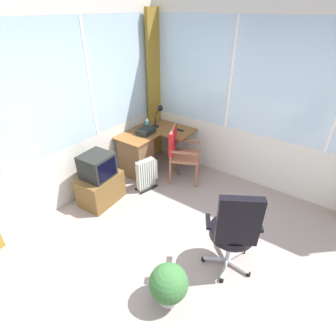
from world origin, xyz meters
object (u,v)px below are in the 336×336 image
at_px(tv_on_stand, 100,181).
at_px(tv_remote, 180,130).
at_px(potted_plant, 169,284).
at_px(paper_tray, 146,131).
at_px(space_heater, 147,174).
at_px(desk_lamp, 160,113).
at_px(wooden_armchair, 178,148).
at_px(office_chair, 235,229).
at_px(spray_bottle, 147,124).
at_px(desk, 138,154).

bearing_deg(tv_on_stand, tv_remote, -13.43).
bearing_deg(potted_plant, paper_tray, 44.25).
bearing_deg(paper_tray, space_heater, -140.17).
height_order(tv_on_stand, space_heater, tv_on_stand).
relative_size(desk_lamp, paper_tray, 1.31).
height_order(paper_tray, wooden_armchair, wooden_armchair).
bearing_deg(desk_lamp, potted_plant, -141.38).
bearing_deg(space_heater, paper_tray, 39.83).
relative_size(tv_remote, wooden_armchair, 0.16).
bearing_deg(office_chair, tv_remote, 47.51).
xyz_separation_m(spray_bottle, space_heater, (-0.64, -0.49, -0.55)).
xyz_separation_m(desk_lamp, potted_plant, (-2.30, -1.83, -0.72)).
bearing_deg(paper_tray, desk_lamp, -1.04).
bearing_deg(potted_plant, desk, 47.83).
bearing_deg(desk_lamp, paper_tray, 178.96).
distance_m(space_heater, potted_plant, 2.03).
bearing_deg(desk, paper_tray, -10.40).
relative_size(office_chair, space_heater, 2.07).
height_order(desk_lamp, office_chair, office_chair).
bearing_deg(office_chair, desk, 66.09).
distance_m(tv_remote, tv_on_stand, 1.68).
distance_m(wooden_armchair, potted_plant, 2.32).
relative_size(paper_tray, space_heater, 0.55).
xyz_separation_m(desk, paper_tray, (0.19, -0.04, 0.37)).
xyz_separation_m(desk_lamp, tv_on_stand, (-1.56, -0.02, -0.62)).
relative_size(spray_bottle, potted_plant, 0.45).
relative_size(space_heater, potted_plant, 1.13).
bearing_deg(desk_lamp, wooden_armchair, -118.13).
xyz_separation_m(tv_remote, tv_on_stand, (-1.59, 0.38, -0.37)).
relative_size(desk, paper_tray, 3.93).
xyz_separation_m(wooden_armchair, potted_plant, (-1.96, -1.20, -0.33)).
relative_size(desk_lamp, tv_remote, 2.62).
height_order(desk_lamp, spray_bottle, desk_lamp).
distance_m(paper_tray, wooden_armchair, 0.66).
relative_size(tv_remote, tv_on_stand, 0.18).
bearing_deg(desk_lamp, office_chair, -126.02).
bearing_deg(desk, space_heater, -123.30).
bearing_deg(paper_tray, desk, 169.60).
distance_m(office_chair, space_heater, 1.95).
xyz_separation_m(spray_bottle, wooden_armchair, (-0.10, -0.73, -0.23)).
bearing_deg(tv_remote, office_chair, -130.92).
distance_m(tv_remote, office_chair, 2.39).
bearing_deg(spray_bottle, potted_plant, -136.68).
xyz_separation_m(tv_remote, potted_plant, (-2.33, -1.43, -0.47)).
height_order(wooden_armchair, space_heater, wooden_armchair).
bearing_deg(space_heater, tv_remote, -1.14).
bearing_deg(potted_plant, space_heater, 45.59).
xyz_separation_m(office_chair, space_heater, (0.70, 1.78, -0.37)).
bearing_deg(spray_bottle, space_heater, -142.40).
bearing_deg(tv_remote, desk, 146.36).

